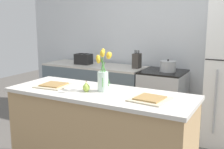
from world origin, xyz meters
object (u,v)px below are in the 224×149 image
at_px(stove_range, 162,101).
at_px(cooking_pot, 168,66).
at_px(pear_figurine, 86,87).
at_px(knife_block, 137,61).
at_px(flower_vase, 103,75).
at_px(toaster, 83,59).
at_px(plate_setting_right, 150,99).
at_px(plate_setting_left, 54,85).

distance_m(stove_range, cooking_pot, 0.52).
relative_size(pear_figurine, knife_block, 0.40).
relative_size(flower_vase, knife_block, 1.48).
xyz_separation_m(pear_figurine, toaster, (-1.15, 1.64, -0.01)).
bearing_deg(plate_setting_right, stove_range, 104.37).
xyz_separation_m(stove_range, pear_figurine, (-0.20, -1.66, 0.54)).
relative_size(stove_range, plate_setting_left, 2.68).
xyz_separation_m(plate_setting_left, plate_setting_right, (1.04, 0.00, 0.00)).
distance_m(plate_setting_left, cooking_pot, 1.76).
bearing_deg(pear_figurine, toaster, 124.99).
relative_size(flower_vase, cooking_pot, 1.74).
distance_m(stove_range, plate_setting_left, 1.82).
bearing_deg(knife_block, pear_figurine, -82.36).
height_order(plate_setting_left, toaster, toaster).
bearing_deg(plate_setting_left, stove_range, 69.26).
distance_m(pear_figurine, plate_setting_right, 0.62).
height_order(stove_range, plate_setting_left, plate_setting_left).
distance_m(pear_figurine, cooking_pot, 1.68).
bearing_deg(pear_figurine, flower_vase, 35.44).
bearing_deg(stove_range, flower_vase, -92.72).
relative_size(stove_range, toaster, 3.16).
bearing_deg(cooking_pot, toaster, -179.14).
bearing_deg(flower_vase, toaster, 129.52).
height_order(plate_setting_left, plate_setting_right, same).
bearing_deg(pear_figurine, stove_range, 83.02).
relative_size(stove_range, flower_vase, 2.21).
xyz_separation_m(toaster, cooking_pot, (1.41, 0.02, -0.01)).
xyz_separation_m(stove_range, toaster, (-1.35, -0.03, 0.53)).
xyz_separation_m(plate_setting_right, cooking_pot, (-0.36, 1.63, 0.01)).
bearing_deg(pear_figurine, plate_setting_right, 2.80).
distance_m(plate_setting_left, plate_setting_right, 1.04).
xyz_separation_m(toaster, knife_block, (0.92, 0.06, 0.03)).
bearing_deg(stove_range, knife_block, 175.18).
distance_m(flower_vase, pear_figurine, 0.19).
bearing_deg(stove_range, pear_figurine, -96.98).
distance_m(plate_setting_right, knife_block, 1.87).
distance_m(pear_figurine, knife_block, 1.71).
distance_m(flower_vase, cooking_pot, 1.58).
distance_m(plate_setting_right, cooking_pot, 1.67).
bearing_deg(flower_vase, pear_figurine, -144.56).
bearing_deg(stove_range, plate_setting_right, -75.63).
relative_size(pear_figurine, plate_setting_right, 0.33).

